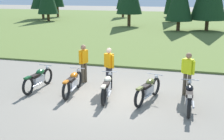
{
  "coord_description": "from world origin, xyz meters",
  "views": [
    {
      "loc": [
        2.74,
        -9.45,
        3.8
      ],
      "look_at": [
        0.0,
        0.6,
        0.9
      ],
      "focal_mm": 44.81,
      "sensor_mm": 36.0,
      "label": 1
    }
  ],
  "objects": [
    {
      "name": "motorcycle_olive",
      "position": [
        1.5,
        0.03,
        0.44
      ],
      "size": [
        0.81,
        2.04,
        0.88
      ],
      "color": "black",
      "rests_on": "ground"
    },
    {
      "name": "motorcycle_cream",
      "position": [
        0.0,
        -0.09,
        0.44
      ],
      "size": [
        0.62,
        2.1,
        0.88
      ],
      "color": "black",
      "rests_on": "ground"
    },
    {
      "name": "grass_moorland",
      "position": [
        0.0,
        26.29,
        0.05
      ],
      "size": [
        80.0,
        44.0,
        0.1
      ],
      "primitive_type": "cube",
      "color": "#5B7033",
      "rests_on": "ground"
    },
    {
      "name": "rider_with_back_turned",
      "position": [
        -0.25,
        1.05,
        0.95
      ],
      "size": [
        0.48,
        0.38,
        1.67
      ],
      "color": "#2D2D38",
      "rests_on": "ground"
    },
    {
      "name": "motorcycle_british_green",
      "position": [
        -2.96,
        0.15,
        0.44
      ],
      "size": [
        0.62,
        2.1,
        0.88
      ],
      "color": "black",
      "rests_on": "ground"
    },
    {
      "name": "rider_checking_bike",
      "position": [
        -1.49,
        1.45,
        0.95
      ],
      "size": [
        0.33,
        0.52,
        1.67
      ],
      "color": "#4C4233",
      "rests_on": "ground"
    },
    {
      "name": "motorcycle_black",
      "position": [
        2.93,
        -0.34,
        0.44
      ],
      "size": [
        0.62,
        2.1,
        0.88
      ],
      "color": "black",
      "rests_on": "ground"
    },
    {
      "name": "motorcycle_orange",
      "position": [
        -1.43,
        0.06,
        0.44
      ],
      "size": [
        0.62,
        2.1,
        0.88
      ],
      "color": "black",
      "rests_on": "ground"
    },
    {
      "name": "ground_plane",
      "position": [
        0.0,
        0.0,
        0.0
      ],
      "size": [
        140.0,
        140.0,
        0.0
      ],
      "primitive_type": "plane",
      "color": "gray"
    },
    {
      "name": "rider_near_row_end",
      "position": [
        2.83,
        0.94,
        0.95
      ],
      "size": [
        0.49,
        0.37,
        1.67
      ],
      "color": "#4C4233",
      "rests_on": "ground"
    }
  ]
}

